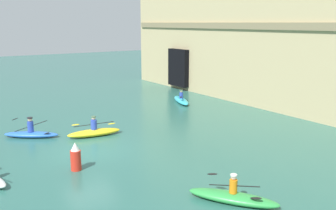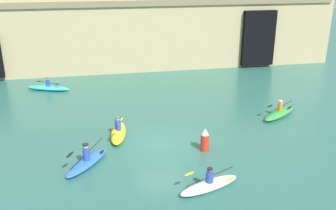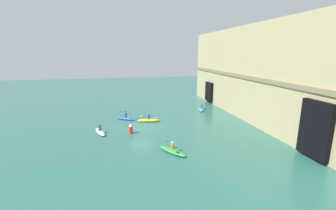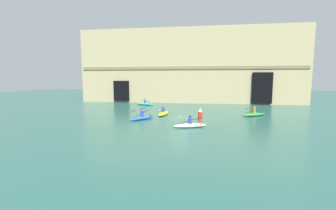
% 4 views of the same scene
% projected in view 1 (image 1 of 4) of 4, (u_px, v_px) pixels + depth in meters
% --- Properties ---
extents(ground_plane, '(120.00, 120.00, 0.00)m').
position_uv_depth(ground_plane, '(88.00, 151.00, 18.82)').
color(ground_plane, '#2D665B').
extents(cliff_bluff, '(38.89, 8.43, 12.89)m').
position_uv_depth(cliff_bluff, '(319.00, 21.00, 27.43)').
color(cliff_bluff, tan).
rests_on(cliff_bluff, ground).
extents(kayak_yellow, '(1.26, 3.12, 1.16)m').
position_uv_depth(kayak_yellow, '(94.00, 132.00, 21.23)').
color(kayak_yellow, yellow).
rests_on(kayak_yellow, ground).
extents(kayak_cyan, '(3.51, 2.03, 1.03)m').
position_uv_depth(kayak_cyan, '(181.00, 100.00, 30.15)').
color(kayak_cyan, '#33B2C6').
rests_on(kayak_cyan, ground).
extents(kayak_blue, '(2.42, 2.94, 1.16)m').
position_uv_depth(kayak_blue, '(31.00, 133.00, 20.99)').
color(kayak_blue, blue).
rests_on(kayak_blue, ground).
extents(kayak_green, '(3.16, 2.48, 1.08)m').
position_uv_depth(kayak_green, '(233.00, 197.00, 13.35)').
color(kayak_green, green).
rests_on(kayak_green, ground).
extents(marker_buoy, '(0.46, 0.46, 1.26)m').
position_uv_depth(marker_buoy, '(76.00, 157.00, 16.24)').
color(marker_buoy, red).
rests_on(marker_buoy, ground).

